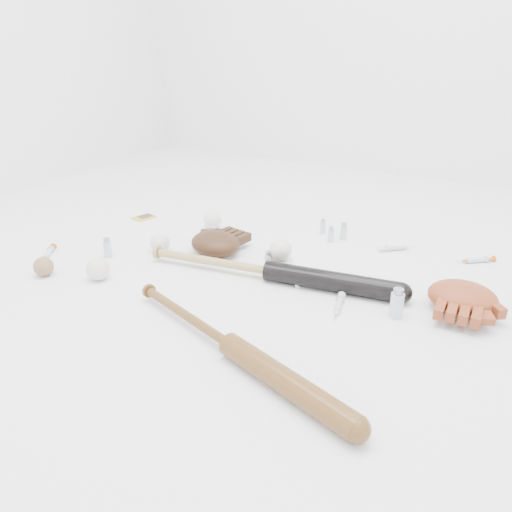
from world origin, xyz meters
The scene contains 22 objects.
bat_dark centered at (0.10, -0.03, 0.03)m, with size 0.91×0.07×0.07m, color black, non-canonical shape.
bat_wood centered at (0.21, -0.45, 0.03)m, with size 0.84×0.06×0.06m, color brown, non-canonical shape.
glove_dark centered at (-0.17, 0.07, 0.04)m, with size 0.23×0.23×0.08m, color #331C0E, non-canonical shape.
glove_tan centered at (0.70, 0.08, 0.04)m, with size 0.24×0.24×0.09m, color maroon, non-canonical shape.
trading_card centered at (-0.66, 0.24, 0.00)m, with size 0.07×0.09×0.01m, color gold.
pedestal centered at (0.11, 0.06, 0.02)m, with size 0.07×0.07×0.04m, color white.
baseball_on_pedestal centered at (0.11, 0.06, 0.08)m, with size 0.08×0.08×0.08m, color silver.
baseball_left centered at (-0.36, -0.02, 0.04)m, with size 0.07×0.07×0.07m, color silver.
baseball_upper centered at (-0.32, 0.28, 0.04)m, with size 0.07×0.07×0.07m, color silver.
baseball_mid centered at (-0.40, -0.30, 0.04)m, with size 0.08×0.08×0.08m, color silver.
baseball_aged centered at (-0.58, -0.36, 0.03)m, with size 0.07×0.07×0.07m, color olive.
syringe_0 centered at (-0.70, -0.25, 0.01)m, with size 0.17×0.03×0.02m, color #ADBCC6, non-canonical shape.
syringe_1 centered at (0.17, 0.00, 0.01)m, with size 0.14×0.02×0.02m, color #ADBCC6, non-canonical shape.
syringe_2 centered at (0.42, 0.42, 0.01)m, with size 0.17×0.03×0.02m, color #ADBCC6, non-canonical shape.
syringe_3 centered at (0.38, -0.09, 0.01)m, with size 0.17×0.03×0.02m, color #ADBCC6, non-canonical shape.
syringe_4 centered at (0.70, 0.45, 0.01)m, with size 0.17×0.03×0.02m, color #ADBCC6, non-canonical shape.
vial_0 centered at (0.11, 0.45, 0.03)m, with size 0.02×0.02×0.06m, color silver.
vial_1 centered at (0.21, 0.43, 0.03)m, with size 0.03×0.03×0.07m, color silver.
vial_2 centered at (0.07, 0.04, 0.04)m, with size 0.03×0.03×0.07m, color silver.
vial_3 centered at (0.54, -0.06, 0.05)m, with size 0.04×0.04×0.09m, color silver.
vial_4 centered at (-0.50, -0.14, 0.04)m, with size 0.03×0.03×0.07m, color silver.
vial_5 centered at (0.17, 0.38, 0.03)m, with size 0.02×0.02×0.06m, color silver.
Camera 1 is at (0.78, -1.35, 0.77)m, focal length 35.00 mm.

